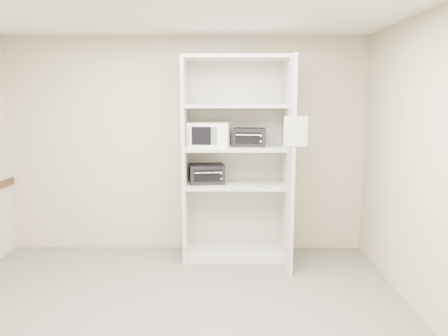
{
  "coord_description": "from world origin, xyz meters",
  "views": [
    {
      "loc": [
        0.51,
        -3.48,
        1.94
      ],
      "look_at": [
        0.48,
        1.39,
        1.16
      ],
      "focal_mm": 35.0,
      "sensor_mm": 36.0,
      "label": 1
    }
  ],
  "objects_px": {
    "toaster_oven_lower": "(207,174)",
    "microwave": "(209,135)",
    "toaster_oven_upper": "(249,137)",
    "shelving_unit": "(239,166)"
  },
  "relations": [
    {
      "from": "toaster_oven_lower",
      "to": "microwave",
      "type": "bearing_deg",
      "value": -64.44
    },
    {
      "from": "microwave",
      "to": "toaster_oven_lower",
      "type": "xyz_separation_m",
      "value": [
        -0.03,
        0.05,
        -0.48
      ]
    },
    {
      "from": "toaster_oven_upper",
      "to": "toaster_oven_lower",
      "type": "relative_size",
      "value": 0.91
    },
    {
      "from": "microwave",
      "to": "shelving_unit",
      "type": "bearing_deg",
      "value": 10.83
    },
    {
      "from": "microwave",
      "to": "toaster_oven_lower",
      "type": "bearing_deg",
      "value": 129.11
    },
    {
      "from": "microwave",
      "to": "toaster_oven_upper",
      "type": "relative_size",
      "value": 1.28
    },
    {
      "from": "shelving_unit",
      "to": "toaster_oven_upper",
      "type": "distance_m",
      "value": 0.37
    },
    {
      "from": "shelving_unit",
      "to": "microwave",
      "type": "height_order",
      "value": "shelving_unit"
    },
    {
      "from": "microwave",
      "to": "toaster_oven_upper",
      "type": "bearing_deg",
      "value": 11.52
    },
    {
      "from": "shelving_unit",
      "to": "toaster_oven_lower",
      "type": "relative_size",
      "value": 5.91
    }
  ]
}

